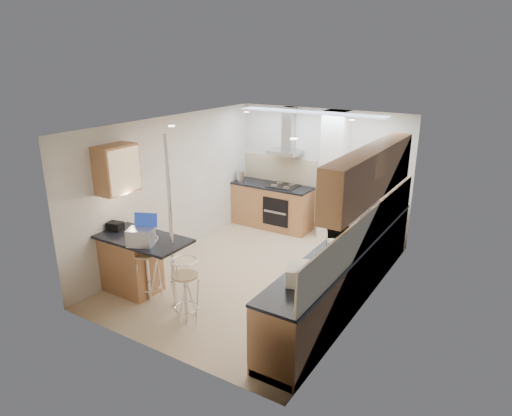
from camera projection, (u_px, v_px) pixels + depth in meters
The scene contains 16 objects.
ground at pixel (258, 275), 7.58m from camera, with size 4.80×4.80×0.00m, color tan.
room_shell at pixel (288, 183), 7.22m from camera, with size 3.64×4.84×2.51m.
right_counter at pixel (346, 271), 6.68m from camera, with size 0.63×4.40×0.92m.
back_counter at pixel (272, 206), 9.59m from camera, with size 1.70×0.63×0.92m.
peninsula at pixel (144, 266), 6.82m from camera, with size 1.47×0.72×0.94m.
microwave at pixel (340, 241), 6.21m from camera, with size 0.51×0.34×0.28m, color silver.
laptop at pixel (141, 237), 6.36m from camera, with size 0.35×0.26×0.24m, color #A2A4AA.
bag at pixel (115, 226), 6.93m from camera, with size 0.23×0.17×0.13m, color black.
bar_stool_near at pixel (147, 269), 6.66m from camera, with size 0.41×0.41×1.00m, color tan, non-canonical shape.
bar_stool_end at pixel (186, 291), 6.12m from camera, with size 0.38×0.38×0.93m, color tan, non-canonical shape.
jar_a at pixel (387, 213), 7.51m from camera, with size 0.12×0.12×0.18m, color silver.
jar_b at pixel (375, 215), 7.47m from camera, with size 0.11×0.11×0.14m, color silver.
jar_c at pixel (318, 265), 5.61m from camera, with size 0.14×0.14×0.20m, color beige.
jar_d at pixel (306, 268), 5.58m from camera, with size 0.10×0.10×0.15m, color silver.
bread_bin at pixel (302, 274), 5.37m from camera, with size 0.31×0.40×0.21m, color silver.
kettle at pixel (241, 176), 9.65m from camera, with size 0.16×0.16×0.22m, color #ADAEB1.
Camera 1 is at (3.56, -5.82, 3.48)m, focal length 32.00 mm.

